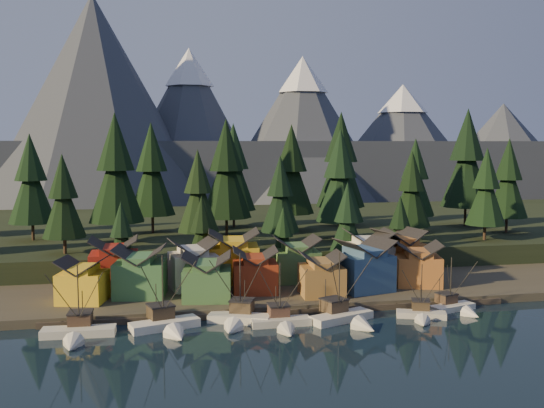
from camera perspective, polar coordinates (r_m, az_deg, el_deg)
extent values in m
plane|color=black|center=(90.44, 3.31, -12.99)|extent=(500.00, 500.00, 0.00)
cube|color=#3C372B|center=(127.97, -1.15, -7.03)|extent=(400.00, 50.00, 1.50)
cube|color=black|center=(176.21, -3.94, -2.77)|extent=(420.00, 100.00, 6.00)
cube|color=#4A4235|center=(105.65, 1.06, -9.93)|extent=(80.00, 4.00, 1.00)
cube|color=#49505E|center=(323.98, -7.23, 3.20)|extent=(560.00, 160.00, 30.00)
cone|color=#49505E|center=(264.53, -16.32, 8.96)|extent=(100.00, 100.00, 90.00)
cone|color=#49505E|center=(281.54, -7.73, 7.10)|extent=(80.00, 80.00, 72.00)
cone|color=white|center=(283.54, -7.81, 12.63)|extent=(22.40, 22.40, 17.28)
cone|color=#49505E|center=(277.08, 2.87, 6.75)|extent=(84.00, 84.00, 68.00)
cone|color=white|center=(278.74, 2.90, 12.07)|extent=(23.52, 23.52, 16.32)
cone|color=#49505E|center=(309.72, 12.12, 5.60)|extent=(92.00, 92.00, 58.00)
cone|color=white|center=(310.50, 12.20, 9.67)|extent=(25.76, 25.76, 13.92)
cone|color=#49505E|center=(344.56, 20.82, 4.69)|extent=(88.00, 88.00, 50.00)
cube|color=beige|center=(98.12, -17.74, -11.51)|extent=(11.03, 3.68, 1.72)
cone|color=beige|center=(92.50, -18.34, -12.60)|extent=(3.37, 3.86, 3.22)
cube|color=black|center=(98.31, -17.73, -11.87)|extent=(11.30, 3.74, 0.38)
cube|color=#473325|center=(99.54, -17.58, -10.26)|extent=(3.56, 3.36, 1.93)
cube|color=#272525|center=(99.26, -17.60, -9.67)|extent=(3.79, 3.58, 0.21)
cylinder|color=black|center=(97.27, -17.78, -8.23)|extent=(0.19, 0.19, 9.65)
cylinder|color=black|center=(101.31, -17.41, -9.10)|extent=(0.15, 0.15, 4.72)
cube|color=white|center=(98.45, -10.06, -11.25)|extent=(11.32, 6.53, 1.84)
cone|color=white|center=(93.10, -8.88, -12.23)|extent=(4.39, 4.55, 3.44)
cube|color=black|center=(98.65, -10.05, -11.63)|extent=(11.59, 6.66, 0.40)
cube|color=#453725|center=(99.75, -10.44, -9.97)|extent=(4.54, 4.39, 2.07)
cube|color=#272525|center=(99.45, -10.46, -9.33)|extent=(4.83, 4.68, 0.23)
cylinder|color=black|center=(97.48, -10.25, -7.76)|extent=(0.21, 0.21, 10.33)
cylinder|color=black|center=(101.39, -10.86, -8.78)|extent=(0.16, 0.16, 5.05)
cube|color=silver|center=(100.46, -3.08, -10.83)|extent=(10.58, 6.77, 1.78)
cone|color=silver|center=(95.34, -3.87, -11.75)|extent=(4.36, 4.41, 3.34)
cube|color=black|center=(100.66, -3.08, -11.19)|extent=(10.83, 6.91, 0.39)
cube|color=brown|center=(101.71, -2.85, -9.61)|extent=(4.54, 4.41, 2.01)
cube|color=#272525|center=(101.42, -2.85, -9.00)|extent=(4.83, 4.70, 0.22)
cylinder|color=black|center=(99.54, -3.02, -7.50)|extent=(0.20, 0.20, 10.03)
cylinder|color=black|center=(103.28, -2.59, -8.47)|extent=(0.16, 0.16, 4.90)
cube|color=beige|center=(98.74, 0.83, -11.14)|extent=(9.64, 3.11, 1.59)
cone|color=beige|center=(93.84, 1.55, -12.05)|extent=(3.03, 3.32, 2.98)
cube|color=black|center=(98.91, 0.83, -11.47)|extent=(9.87, 3.17, 0.35)
cube|color=brown|center=(99.95, 0.61, -10.01)|extent=(3.22, 3.03, 1.79)
cube|color=#272525|center=(99.69, 0.61, -9.46)|extent=(3.42, 3.23, 0.20)
cylinder|color=black|center=(97.91, 0.76, -8.12)|extent=(0.18, 0.18, 8.95)
cylinder|color=black|center=(101.46, 0.37, -8.96)|extent=(0.14, 0.14, 4.37)
cube|color=beige|center=(101.50, 6.56, -10.68)|extent=(11.44, 7.23, 1.80)
cone|color=beige|center=(97.14, 8.86, -11.47)|extent=(4.53, 4.74, 3.37)
cube|color=black|center=(101.70, 6.55, -11.05)|extent=(11.71, 7.38, 0.39)
cube|color=#4D3B29|center=(102.52, 5.84, -9.50)|extent=(4.60, 4.47, 2.02)
cube|color=#272525|center=(102.24, 5.85, -8.89)|extent=(4.89, 4.77, 0.22)
cylinder|color=black|center=(100.50, 6.35, -7.37)|extent=(0.20, 0.20, 10.12)
cylinder|color=black|center=(103.85, 5.06, -8.39)|extent=(0.16, 0.16, 4.95)
cube|color=beige|center=(105.89, 13.85, -10.16)|extent=(8.50, 5.34, 1.41)
cone|color=beige|center=(101.64, 14.04, -10.84)|extent=(3.46, 3.52, 2.65)
cube|color=black|center=(106.04, 13.85, -10.44)|extent=(8.70, 5.45, 0.31)
cube|color=#453624|center=(106.95, 13.81, -9.24)|extent=(3.58, 3.48, 1.59)
cube|color=#272525|center=(106.73, 13.83, -8.78)|extent=(3.81, 3.71, 0.18)
cylinder|color=black|center=(105.21, 13.90, -7.66)|extent=(0.16, 0.16, 7.96)
cylinder|color=black|center=(108.27, 13.77, -8.38)|extent=(0.12, 0.12, 3.89)
cube|color=white|center=(111.60, 16.61, -9.41)|extent=(8.81, 5.08, 1.47)
cone|color=white|center=(108.51, 18.33, -9.90)|extent=(3.47, 3.54, 2.76)
cube|color=black|center=(111.74, 16.60, -9.68)|extent=(9.02, 5.19, 0.32)
cube|color=#4C3728|center=(112.30, 16.08, -8.55)|extent=(3.62, 3.49, 1.65)
cube|color=#272525|center=(112.08, 16.09, -8.09)|extent=(3.85, 3.72, 0.18)
cylinder|color=black|center=(110.81, 16.49, -6.95)|extent=(0.17, 0.17, 8.27)
cylinder|color=black|center=(113.21, 15.48, -7.75)|extent=(0.13, 0.13, 4.04)
cube|color=yellow|center=(111.14, -17.39, -7.47)|extent=(8.99, 8.27, 5.28)
cube|color=yellow|center=(110.48, -17.44, -5.87)|extent=(5.60, 7.36, 1.08)
cube|color=#3E7241|center=(112.47, -12.30, -6.90)|extent=(9.83, 9.01, 6.33)
cube|color=#3E7241|center=(111.72, -12.34, -5.01)|extent=(5.90, 8.27, 1.23)
cube|color=#43733E|center=(108.54, -6.12, -7.47)|extent=(9.33, 8.85, 5.55)
cube|color=#43733E|center=(107.83, -6.14, -5.74)|extent=(5.59, 8.18, 1.17)
cube|color=maroon|center=(112.97, -1.61, -6.89)|extent=(8.70, 7.85, 5.68)
cube|color=maroon|center=(112.28, -1.62, -5.20)|extent=(5.08, 7.35, 1.13)
cube|color=olive|center=(111.27, 4.68, -7.18)|extent=(7.94, 7.94, 5.37)
cube|color=olive|center=(110.60, 4.69, -5.56)|extent=(4.55, 7.59, 1.06)
cube|color=#325177|center=(115.40, 8.66, -6.40)|extent=(10.81, 9.75, 6.79)
cube|color=#325177|center=(114.63, 8.69, -4.43)|extent=(6.75, 8.60, 1.30)
cube|color=#B2672D|center=(121.67, 13.54, -6.11)|extent=(9.96, 9.21, 5.77)
cube|color=#B2672D|center=(121.02, 13.58, -4.51)|extent=(6.27, 8.12, 1.18)
cube|color=maroon|center=(119.94, -14.63, -6.04)|extent=(8.81, 7.83, 6.85)
cube|color=maroon|center=(119.20, -14.67, -4.14)|extent=(4.85, 7.67, 1.24)
cube|color=beige|center=(116.89, -7.46, -6.25)|extent=(9.34, 8.91, 6.69)
cube|color=beige|center=(116.14, -7.48, -4.36)|extent=(5.66, 8.18, 1.16)
cube|color=gold|center=(121.41, -3.64, -5.61)|extent=(10.53, 9.22, 7.32)
cube|color=gold|center=(120.64, -3.65, -3.59)|extent=(6.14, 8.62, 1.37)
cube|color=#49743F|center=(121.88, 2.29, -5.83)|extent=(8.91, 7.40, 6.19)
cube|color=#49743F|center=(121.19, 2.30, -4.12)|extent=(4.97, 7.17, 1.23)
cube|color=beige|center=(125.64, 9.01, -5.35)|extent=(9.77, 8.86, 7.04)
cube|color=beige|center=(124.91, 9.04, -3.48)|extent=(5.70, 8.32, 1.27)
cube|color=#AB642C|center=(129.39, 11.78, -5.09)|extent=(10.08, 9.66, 6.99)
cube|color=#AB642C|center=(128.70, 11.82, -3.30)|extent=(6.25, 8.71, 1.21)
cylinder|color=#332319|center=(155.08, -21.57, -2.37)|extent=(0.70, 0.70, 4.47)
cone|color=black|center=(154.08, -21.71, 1.19)|extent=(10.92, 10.92, 15.38)
cone|color=black|center=(153.71, -21.81, 4.14)|extent=(7.44, 7.44, 11.16)
cylinder|color=#332319|center=(133.99, -18.91, -3.67)|extent=(0.70, 0.70, 3.68)
cone|color=black|center=(132.96, -19.02, -0.28)|extent=(8.99, 8.99, 12.66)
cone|color=black|center=(132.47, -19.12, 2.53)|extent=(6.13, 6.13, 9.19)
cylinder|color=#332319|center=(144.68, -14.35, -2.54)|extent=(0.70, 0.70, 5.28)
cone|color=black|center=(143.52, -14.46, 1.98)|extent=(12.91, 12.91, 18.19)
cone|color=black|center=(143.24, -14.55, 5.73)|extent=(8.80, 8.80, 13.20)
cylinder|color=#332319|center=(159.30, -11.16, -1.78)|extent=(0.70, 0.70, 4.99)
cone|color=black|center=(158.28, -11.24, 2.10)|extent=(12.20, 12.20, 17.19)
cone|color=black|center=(157.98, -11.30, 5.32)|extent=(8.32, 8.32, 12.48)
cylinder|color=#332319|center=(134.96, -6.92, -3.31)|extent=(0.70, 0.70, 3.83)
cone|color=black|center=(133.92, -6.96, 0.20)|extent=(9.36, 9.36, 13.19)
cone|color=black|center=(133.44, -7.00, 3.11)|extent=(6.38, 6.38, 9.57)
cylinder|color=#332319|center=(150.38, -4.29, -2.11)|extent=(0.70, 0.70, 5.11)
cone|color=black|center=(149.28, -4.32, 2.11)|extent=(12.49, 12.49, 17.60)
cone|color=black|center=(148.99, -4.35, 5.59)|extent=(8.51, 8.51, 12.77)
cylinder|color=#332319|center=(135.46, 0.77, -3.28)|extent=(0.70, 0.70, 3.58)
cone|color=black|center=(134.47, 0.77, -0.02)|extent=(8.75, 8.75, 12.33)
cone|color=black|center=(133.98, 0.78, 2.69)|extent=(5.97, 5.97, 8.95)
cylinder|color=#332319|center=(160.27, 1.82, -1.64)|extent=(0.70, 0.70, 4.92)
cone|color=black|center=(159.26, 1.83, 2.16)|extent=(12.03, 12.03, 16.95)
cone|color=black|center=(158.95, 1.84, 5.31)|extent=(8.20, 8.20, 12.30)
cylinder|color=#332319|center=(146.08, 6.37, -2.44)|extent=(0.70, 0.70, 4.67)
cone|color=black|center=(145.00, 6.41, 1.52)|extent=(11.42, 11.42, 16.09)
cone|color=black|center=(144.63, 6.45, 4.80)|extent=(7.79, 7.79, 11.68)
cylinder|color=#332319|center=(172.05, 6.43, -1.06)|extent=(0.70, 0.70, 5.59)
cone|color=black|center=(171.05, 6.48, 2.98)|extent=(13.67, 13.67, 19.27)
cone|color=black|center=(170.87, 6.51, 6.31)|extent=(9.32, 9.32, 13.98)
cylinder|color=#332319|center=(147.13, 12.91, -2.68)|extent=(0.70, 0.70, 3.74)
cone|color=black|center=(146.18, 12.98, 0.47)|extent=(9.15, 9.15, 12.89)
cone|color=black|center=(145.74, 13.04, 3.08)|extent=(6.24, 6.24, 9.36)
cylinder|color=#332319|center=(164.80, 13.21, -1.70)|extent=(0.70, 0.70, 4.29)
cone|color=black|center=(163.88, 13.28, 1.52)|extent=(10.48, 10.48, 14.77)
cone|color=black|center=(163.52, 13.35, 4.19)|extent=(7.15, 7.15, 10.72)
cylinder|color=#332319|center=(153.54, 19.38, -2.49)|extent=(0.70, 0.70, 3.88)
cone|color=black|center=(152.62, 19.48, 0.64)|extent=(9.47, 9.47, 13.35)
cone|color=black|center=(152.20, 19.57, 3.22)|extent=(6.46, 6.46, 9.69)
cylinder|color=#332319|center=(178.05, 17.72, -1.04)|extent=(0.70, 0.70, 5.74)
cone|color=black|center=(177.07, 17.84, 2.96)|extent=(14.02, 14.02, 19.75)
cone|color=black|center=(176.92, 17.94, 6.25)|extent=(9.56, 9.56, 14.34)
cylinder|color=#332319|center=(167.61, -3.61, -1.31)|extent=(0.70, 0.70, 5.02)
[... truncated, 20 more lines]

